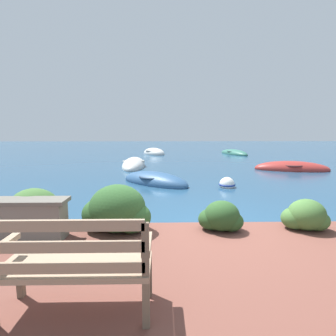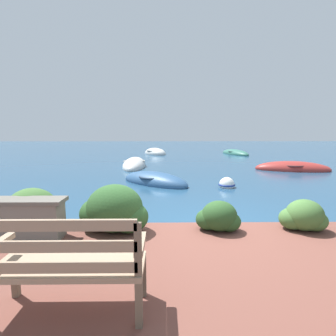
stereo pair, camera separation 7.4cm
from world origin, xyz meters
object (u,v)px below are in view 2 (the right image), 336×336
object	(u,v)px
rowboat_mid	(292,169)
mooring_buoy	(227,185)
park_bench	(68,263)
rowboat_distant	(155,153)
rowboat_nearest	(155,182)
rowboat_outer	(235,154)
rowboat_far	(134,165)

from	to	relation	value
rowboat_mid	mooring_buoy	distance (m)	5.28
park_bench	rowboat_distant	bearing A→B (deg)	91.28
rowboat_nearest	rowboat_outer	world-z (taller)	rowboat_nearest
park_bench	rowboat_outer	distance (m)	19.05
rowboat_nearest	mooring_buoy	bearing A→B (deg)	-155.77
rowboat_mid	park_bench	bearing A→B (deg)	-110.71
rowboat_mid	rowboat_distant	xyz separation A→B (m)	(-6.63, 8.27, 0.01)
rowboat_outer	park_bench	bearing A→B (deg)	-36.53
rowboat_far	rowboat_outer	bearing A→B (deg)	134.29
rowboat_nearest	rowboat_outer	bearing A→B (deg)	-77.20
rowboat_far	rowboat_distant	distance (m)	7.00
rowboat_distant	park_bench	bearing A→B (deg)	147.37
rowboat_far	rowboat_nearest	bearing A→B (deg)	15.38
park_bench	rowboat_far	size ratio (longest dim) A/B	0.39
rowboat_far	park_bench	bearing A→B (deg)	3.26
rowboat_mid	mooring_buoy	size ratio (longest dim) A/B	6.36
park_bench	rowboat_mid	size ratio (longest dim) A/B	0.38
mooring_buoy	rowboat_nearest	bearing A→B (deg)	163.86
park_bench	rowboat_distant	world-z (taller)	park_bench
park_bench	rowboat_outer	world-z (taller)	park_bench
rowboat_nearest	mooring_buoy	xyz separation A→B (m)	(2.37, -0.68, 0.03)
park_bench	rowboat_nearest	bearing A→B (deg)	87.56
park_bench	rowboat_nearest	xyz separation A→B (m)	(0.48, 6.86, -0.64)
rowboat_nearest	rowboat_far	xyz separation A→B (m)	(-1.19, 4.21, 0.01)
rowboat_nearest	rowboat_mid	world-z (taller)	rowboat_mid
rowboat_far	mooring_buoy	bearing A→B (deg)	35.62
rowboat_far	mooring_buoy	size ratio (longest dim) A/B	6.26
park_bench	rowboat_mid	distance (m)	11.86
rowboat_distant	rowboat_far	bearing A→B (deg)	141.10
park_bench	rowboat_mid	xyz separation A→B (m)	(6.73, 9.75, -0.64)
park_bench	mooring_buoy	xyz separation A→B (m)	(2.85, 6.17, -0.62)
rowboat_mid	rowboat_far	world-z (taller)	rowboat_far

